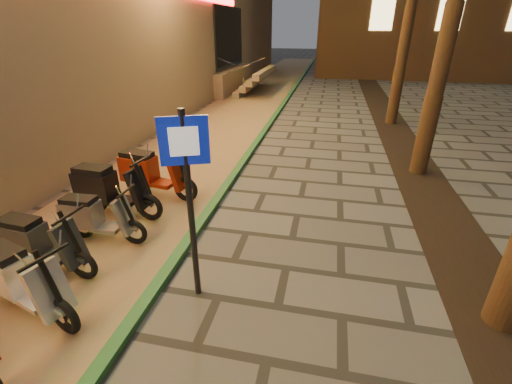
% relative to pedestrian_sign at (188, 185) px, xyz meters
% --- Properties ---
extents(parking_strip, '(3.40, 60.00, 0.01)m').
position_rel_pedestrian_sign_xyz_m(parking_strip, '(-2.30, 8.30, -1.66)').
color(parking_strip, '#8C7251').
rests_on(parking_strip, ground).
extents(green_curb, '(0.18, 60.00, 0.10)m').
position_rel_pedestrian_sign_xyz_m(green_curb, '(-0.60, 8.30, -1.61)').
color(green_curb, '#24602E').
rests_on(green_curb, ground).
extents(planting_strip, '(1.20, 40.00, 0.02)m').
position_rel_pedestrian_sign_xyz_m(planting_strip, '(3.90, 3.30, -1.65)').
color(planting_strip, black).
rests_on(planting_strip, ground).
extents(pedestrian_sign, '(0.53, 0.24, 2.57)m').
position_rel_pedestrian_sign_xyz_m(pedestrian_sign, '(0.00, 0.00, 0.00)').
color(pedestrian_sign, black).
rests_on(pedestrian_sign, ground).
extents(scooter_5, '(1.62, 0.83, 1.15)m').
position_rel_pedestrian_sign_xyz_m(scooter_5, '(-2.05, -0.76, -1.16)').
color(scooter_5, black).
rests_on(scooter_5, ground).
extents(scooter_6, '(1.58, 0.56, 1.11)m').
position_rel_pedestrian_sign_xyz_m(scooter_6, '(-2.48, -0.00, -1.18)').
color(scooter_6, black).
rests_on(scooter_6, ground).
extents(scooter_7, '(1.47, 0.52, 1.04)m').
position_rel_pedestrian_sign_xyz_m(scooter_7, '(-2.17, 0.90, -1.21)').
color(scooter_7, black).
rests_on(scooter_7, ground).
extents(scooter_8, '(1.80, 0.63, 1.27)m').
position_rel_pedestrian_sign_xyz_m(scooter_8, '(-2.46, 1.76, -1.11)').
color(scooter_8, black).
rests_on(scooter_8, ground).
extents(scooter_9, '(1.80, 0.72, 1.26)m').
position_rel_pedestrian_sign_xyz_m(scooter_9, '(-2.08, 2.70, -1.11)').
color(scooter_9, black).
rests_on(scooter_9, ground).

